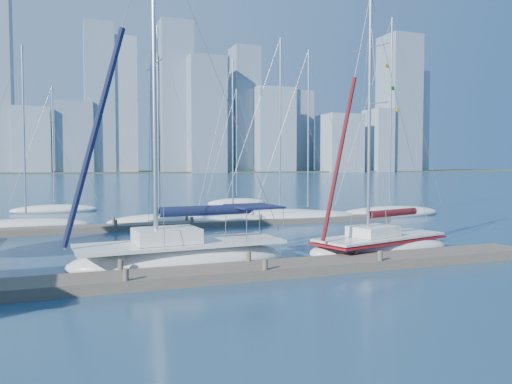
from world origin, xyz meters
name	(u,v)px	position (x,y,z in m)	size (l,w,h in m)	color
ground	(256,275)	(0.00, 0.00, 0.00)	(700.00, 700.00, 0.00)	navy
near_dock	(256,270)	(0.00, 0.00, 0.20)	(26.00, 2.00, 0.40)	#463C33
far_dock	(203,224)	(2.00, 16.00, 0.18)	(30.00, 1.80, 0.36)	#463C33
far_shore	(82,173)	(0.00, 320.00, 0.00)	(800.00, 100.00, 1.50)	#38472D
sailboat_navy	(181,241)	(-2.40, 2.46, 1.11)	(9.32, 3.66, 14.77)	silver
sailboat_maroon	(380,232)	(7.21, 2.32, 1.06)	(7.92, 4.36, 12.68)	silver
bg_boat_0	(26,226)	(-9.48, 18.15, 0.25)	(8.43, 4.35, 12.43)	silver
bg_boat_1	(159,220)	(-0.70, 18.37, 0.28)	(7.69, 3.97, 14.56)	silver
bg_boat_2	(233,220)	(4.40, 16.68, 0.25)	(6.56, 3.94, 12.28)	silver
bg_boat_3	(280,216)	(8.69, 17.99, 0.29)	(9.32, 3.70, 14.50)	silver
bg_boat_4	(308,217)	(10.42, 16.58, 0.27)	(8.62, 3.61, 13.40)	silver
bg_boat_5	(389,213)	(18.47, 17.40, 0.31)	(9.98, 3.88, 16.88)	silver
bg_boat_6	(55,210)	(-8.10, 31.21, 0.24)	(7.65, 2.39, 11.80)	silver
bg_boat_7	(237,203)	(10.15, 33.28, 0.27)	(6.80, 3.12, 12.84)	silver
skyline	(132,116)	(28.64, 290.39, 34.36)	(503.57, 51.31, 103.20)	gray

